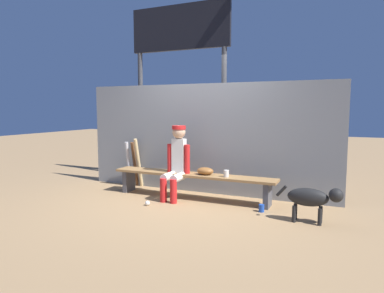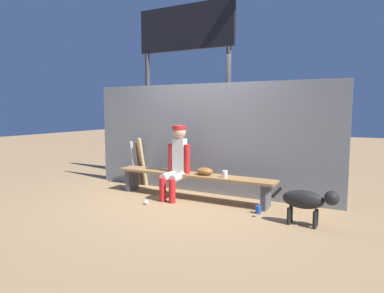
{
  "view_description": "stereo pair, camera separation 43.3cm",
  "coord_description": "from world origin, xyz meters",
  "px_view_note": "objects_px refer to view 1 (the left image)",
  "views": [
    {
      "loc": [
        2.35,
        -5.14,
        1.49
      ],
      "look_at": [
        0.0,
        0.0,
        0.87
      ],
      "focal_mm": 32.52,
      "sensor_mm": 36.0,
      "label": 1
    },
    {
      "loc": [
        2.73,
        -4.95,
        1.49
      ],
      "look_at": [
        0.0,
        0.0,
        0.87
      ],
      "focal_mm": 32.52,
      "sensor_mm": 36.0,
      "label": 2
    }
  ],
  "objects_px": {
    "cup_on_bench": "(226,174)",
    "scoreboard": "(182,49)",
    "bat_wood_dark": "(135,164)",
    "dog": "(312,198)",
    "baseball_glove": "(205,171)",
    "baseball": "(147,203)",
    "player_seated": "(176,160)",
    "cup_on_ground": "(261,208)",
    "bat_aluminum_silver": "(129,164)",
    "bat_wood_natural": "(139,163)",
    "dugout_bench": "(192,179)"
  },
  "relations": [
    {
      "from": "baseball",
      "to": "dugout_bench",
      "type": "bearing_deg",
      "value": 55.7
    },
    {
      "from": "bat_aluminum_silver",
      "to": "cup_on_bench",
      "type": "relative_size",
      "value": 7.84
    },
    {
      "from": "bat_wood_dark",
      "to": "bat_aluminum_silver",
      "type": "height_order",
      "value": "bat_aluminum_silver"
    },
    {
      "from": "player_seated",
      "to": "bat_aluminum_silver",
      "type": "xyz_separation_m",
      "value": [
        -1.25,
        0.44,
        -0.22
      ]
    },
    {
      "from": "bat_aluminum_silver",
      "to": "cup_on_ground",
      "type": "distance_m",
      "value": 2.81
    },
    {
      "from": "dugout_bench",
      "to": "bat_aluminum_silver",
      "type": "height_order",
      "value": "bat_aluminum_silver"
    },
    {
      "from": "bat_aluminum_silver",
      "to": "cup_on_bench",
      "type": "height_order",
      "value": "bat_aluminum_silver"
    },
    {
      "from": "dugout_bench",
      "to": "baseball",
      "type": "xyz_separation_m",
      "value": [
        -0.45,
        -0.67,
        -0.3
      ]
    },
    {
      "from": "dugout_bench",
      "to": "cup_on_ground",
      "type": "distance_m",
      "value": 1.29
    },
    {
      "from": "bat_aluminum_silver",
      "to": "baseball_glove",
      "type": "bearing_deg",
      "value": -11.01
    },
    {
      "from": "bat_wood_natural",
      "to": "bat_wood_dark",
      "type": "distance_m",
      "value": 0.12
    },
    {
      "from": "bat_wood_dark",
      "to": "bat_aluminum_silver",
      "type": "relative_size",
      "value": 1.0
    },
    {
      "from": "baseball",
      "to": "bat_wood_natural",
      "type": "bearing_deg",
      "value": 128.79
    },
    {
      "from": "cup_on_bench",
      "to": "dog",
      "type": "distance_m",
      "value": 1.41
    },
    {
      "from": "cup_on_ground",
      "to": "scoreboard",
      "type": "height_order",
      "value": "scoreboard"
    },
    {
      "from": "player_seated",
      "to": "scoreboard",
      "type": "distance_m",
      "value": 2.46
    },
    {
      "from": "baseball",
      "to": "cup_on_ground",
      "type": "relative_size",
      "value": 0.67
    },
    {
      "from": "dugout_bench",
      "to": "bat_wood_dark",
      "type": "relative_size",
      "value": 3.25
    },
    {
      "from": "baseball_glove",
      "to": "dog",
      "type": "xyz_separation_m",
      "value": [
        1.71,
        -0.48,
        -0.15
      ]
    },
    {
      "from": "baseball_glove",
      "to": "scoreboard",
      "type": "distance_m",
      "value": 2.69
    },
    {
      "from": "cup_on_bench",
      "to": "player_seated",
      "type": "bearing_deg",
      "value": -176.05
    },
    {
      "from": "baseball",
      "to": "cup_on_ground",
      "type": "height_order",
      "value": "cup_on_ground"
    },
    {
      "from": "player_seated",
      "to": "scoreboard",
      "type": "height_order",
      "value": "scoreboard"
    },
    {
      "from": "bat_wood_dark",
      "to": "dog",
      "type": "xyz_separation_m",
      "value": [
        3.33,
        -0.88,
        -0.09
      ]
    },
    {
      "from": "baseball_glove",
      "to": "baseball",
      "type": "relative_size",
      "value": 3.78
    },
    {
      "from": "dog",
      "to": "baseball",
      "type": "bearing_deg",
      "value": -175.63
    },
    {
      "from": "player_seated",
      "to": "cup_on_ground",
      "type": "height_order",
      "value": "player_seated"
    },
    {
      "from": "baseball_glove",
      "to": "bat_aluminum_silver",
      "type": "height_order",
      "value": "bat_aluminum_silver"
    },
    {
      "from": "dugout_bench",
      "to": "bat_wood_natural",
      "type": "height_order",
      "value": "bat_wood_natural"
    },
    {
      "from": "baseball",
      "to": "bat_aluminum_silver",
      "type": "bearing_deg",
      "value": 136.02
    },
    {
      "from": "bat_aluminum_silver",
      "to": "dugout_bench",
      "type": "bearing_deg",
      "value": -12.69
    },
    {
      "from": "baseball",
      "to": "player_seated",
      "type": "bearing_deg",
      "value": 69.15
    },
    {
      "from": "dugout_bench",
      "to": "bat_wood_natural",
      "type": "bearing_deg",
      "value": 164.23
    },
    {
      "from": "player_seated",
      "to": "baseball_glove",
      "type": "height_order",
      "value": "player_seated"
    },
    {
      "from": "player_seated",
      "to": "bat_wood_natural",
      "type": "relative_size",
      "value": 1.28
    },
    {
      "from": "baseball",
      "to": "scoreboard",
      "type": "relative_size",
      "value": 0.02
    },
    {
      "from": "cup_on_bench",
      "to": "scoreboard",
      "type": "relative_size",
      "value": 0.03
    },
    {
      "from": "baseball_glove",
      "to": "bat_wood_natural",
      "type": "xyz_separation_m",
      "value": [
        -1.51,
        0.36,
        -0.01
      ]
    },
    {
      "from": "bat_aluminum_silver",
      "to": "scoreboard",
      "type": "height_order",
      "value": "scoreboard"
    },
    {
      "from": "bat_wood_dark",
      "to": "cup_on_ground",
      "type": "bearing_deg",
      "value": -14.29
    },
    {
      "from": "cup_on_ground",
      "to": "bat_wood_natural",
      "type": "bearing_deg",
      "value": 165.91
    },
    {
      "from": "baseball_glove",
      "to": "bat_aluminum_silver",
      "type": "xyz_separation_m",
      "value": [
        -1.73,
        0.34,
        -0.05
      ]
    },
    {
      "from": "baseball",
      "to": "dog",
      "type": "relative_size",
      "value": 0.09
    },
    {
      "from": "baseball_glove",
      "to": "scoreboard",
      "type": "height_order",
      "value": "scoreboard"
    },
    {
      "from": "baseball_glove",
      "to": "baseball",
      "type": "height_order",
      "value": "baseball_glove"
    },
    {
      "from": "bat_aluminum_silver",
      "to": "dog",
      "type": "relative_size",
      "value": 1.02
    },
    {
      "from": "dugout_bench",
      "to": "baseball",
      "type": "distance_m",
      "value": 0.86
    },
    {
      "from": "bat_wood_natural",
      "to": "cup_on_bench",
      "type": "distance_m",
      "value": 1.93
    },
    {
      "from": "bat_wood_dark",
      "to": "bat_wood_natural",
      "type": "bearing_deg",
      "value": -18.76
    },
    {
      "from": "bat_aluminum_silver",
      "to": "cup_on_ground",
      "type": "xyz_separation_m",
      "value": [
        2.72,
        -0.6,
        -0.38
      ]
    }
  ]
}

